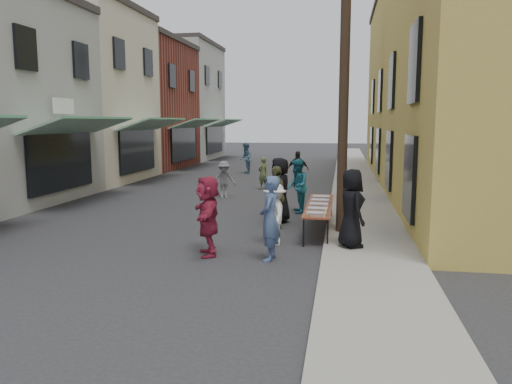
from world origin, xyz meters
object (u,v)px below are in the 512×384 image
(catering_tray_sausage, at_px, (316,214))
(server, at_px, (351,208))
(utility_pole_mid, at_px, (344,92))
(serving_table, at_px, (319,206))
(guest_front_c, at_px, (297,186))
(utility_pole_far, at_px, (344,101))
(utility_pole_near, at_px, (345,65))
(guest_front_a, at_px, (280,190))

(catering_tray_sausage, height_order, server, server)
(utility_pole_mid, height_order, catering_tray_sausage, utility_pole_mid)
(utility_pole_mid, distance_m, serving_table, 12.24)
(guest_front_c, bearing_deg, utility_pole_far, 167.85)
(utility_pole_near, height_order, utility_pole_far, same)
(utility_pole_far, relative_size, serving_table, 2.25)
(utility_pole_mid, distance_m, catering_tray_sausage, 13.79)
(catering_tray_sausage, xyz_separation_m, guest_front_a, (-1.24, 2.71, 0.19))
(guest_front_c, bearing_deg, serving_table, 9.94)
(utility_pole_near, xyz_separation_m, guest_front_c, (-1.46, 3.03, -3.59))
(guest_front_a, bearing_deg, utility_pole_near, 46.88)
(utility_pole_mid, bearing_deg, utility_pole_far, 90.00)
(serving_table, bearing_deg, guest_front_c, 108.10)
(catering_tray_sausage, bearing_deg, serving_table, 90.00)
(serving_table, relative_size, guest_front_a, 2.04)
(utility_pole_near, relative_size, serving_table, 2.25)
(guest_front_a, bearing_deg, utility_pole_mid, 165.02)
(utility_pole_far, xyz_separation_m, guest_front_c, (-1.46, -20.97, -3.59))
(guest_front_c, xyz_separation_m, server, (1.70, -4.70, 0.12))
(utility_pole_far, bearing_deg, serving_table, -91.45)
(utility_pole_near, bearing_deg, serving_table, 147.57)
(guest_front_a, bearing_deg, guest_front_c, 161.47)
(utility_pole_near, distance_m, catering_tray_sausage, 3.97)
(utility_pole_near, distance_m, serving_table, 3.85)
(utility_pole_mid, bearing_deg, server, -89.00)
(utility_pole_mid, distance_m, utility_pole_far, 12.00)
(catering_tray_sausage, distance_m, guest_front_a, 2.99)
(utility_pole_mid, height_order, server, utility_pole_mid)
(catering_tray_sausage, bearing_deg, server, -25.53)
(utility_pole_mid, xyz_separation_m, guest_front_a, (-1.84, -10.56, -3.52))
(serving_table, distance_m, server, 2.24)
(utility_pole_near, distance_m, utility_pole_mid, 12.00)
(utility_pole_far, height_order, guest_front_c, utility_pole_far)
(serving_table, height_order, guest_front_c, guest_front_c)
(utility_pole_near, relative_size, utility_pole_mid, 1.00)
(utility_pole_near, xyz_separation_m, utility_pole_mid, (0.00, 12.00, 0.00))
(utility_pole_far, relative_size, guest_front_a, 4.58)
(utility_pole_far, relative_size, server, 4.86)
(utility_pole_mid, relative_size, catering_tray_sausage, 18.00)
(utility_pole_mid, relative_size, serving_table, 2.25)
(server, bearing_deg, utility_pole_far, -22.05)
(utility_pole_mid, relative_size, server, 4.86)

